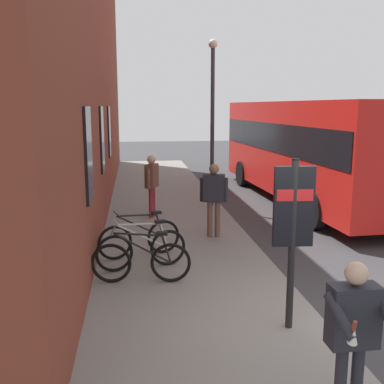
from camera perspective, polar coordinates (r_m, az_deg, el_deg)
ground at (r=12.72m, az=9.86°, el=-3.93°), size 60.00×60.00×0.00m
sidewalk_pavement at (r=14.12m, az=-3.30°, el=-2.06°), size 24.00×3.50×0.12m
station_facade at (r=14.82m, az=-12.03°, el=15.73°), size 22.00×0.65×9.07m
bicycle_nearest_sign at (r=8.08m, az=-6.42°, el=-8.73°), size 0.48×1.77×0.97m
bicycle_far_end at (r=8.75m, az=-6.34°, el=-7.18°), size 0.56×1.74×0.97m
bicycle_leaning_wall at (r=9.44m, az=-6.59°, el=-5.83°), size 0.66×1.71×0.97m
transit_info_sign at (r=6.25m, az=12.70°, el=-3.18°), size 0.13×0.55×2.40m
city_bus at (r=15.57m, az=14.23°, el=5.76°), size 10.61×3.04×3.35m
pedestrian_by_facade at (r=10.63m, az=2.78°, el=-0.09°), size 0.37×0.65×1.76m
pedestrian_crossing_street at (r=12.60m, az=-5.13°, el=1.56°), size 0.62×0.42×1.74m
tourist_with_hotdogs at (r=4.72m, az=19.81°, el=-15.70°), size 0.55×0.64×1.66m
street_lamp at (r=13.94m, az=2.61°, el=10.47°), size 0.28×0.28×5.04m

